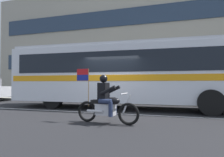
% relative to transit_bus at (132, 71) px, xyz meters
% --- Properties ---
extents(ground_plane, '(60.00, 60.00, 0.00)m').
position_rel_transit_bus_xyz_m(ground_plane, '(-0.73, -1.19, -1.88)').
color(ground_plane, black).
extents(sidewalk_curb, '(28.00, 3.80, 0.15)m').
position_rel_transit_bus_xyz_m(sidewalk_curb, '(-0.73, 3.91, -1.81)').
color(sidewalk_curb, gray).
rests_on(sidewalk_curb, ground_plane).
extents(lane_center_stripe, '(26.60, 0.14, 0.01)m').
position_rel_transit_bus_xyz_m(lane_center_stripe, '(-0.73, -1.79, -1.88)').
color(lane_center_stripe, silver).
rests_on(lane_center_stripe, ground_plane).
extents(office_building_facade, '(28.00, 0.89, 9.51)m').
position_rel_transit_bus_xyz_m(office_building_facade, '(-0.73, 6.19, 2.88)').
color(office_building_facade, gray).
rests_on(office_building_facade, ground_plane).
extents(transit_bus, '(12.48, 3.07, 3.22)m').
position_rel_transit_bus_xyz_m(transit_bus, '(0.00, 0.00, 0.00)').
color(transit_bus, silver).
rests_on(transit_bus, ground_plane).
extents(motorcycle_with_rider, '(2.19, 0.64, 1.78)m').
position_rel_transit_bus_xyz_m(motorcycle_with_rider, '(-0.06, -3.82, -1.22)').
color(motorcycle_with_rider, black).
rests_on(motorcycle_with_rider, ground_plane).
extents(fire_hydrant, '(0.22, 0.30, 0.75)m').
position_rel_transit_bus_xyz_m(fire_hydrant, '(-5.32, 2.84, -1.37)').
color(fire_hydrant, '#4C8C3F').
rests_on(fire_hydrant, sidewalk_curb).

